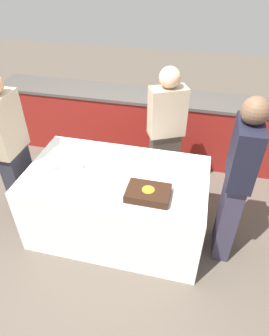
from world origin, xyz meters
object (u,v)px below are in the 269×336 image
(cake, at_px, (148,193))
(person_seated_left, at_px, (12,151))
(plate_stack, at_px, (72,167))
(person_cutting_cake, at_px, (166,135))
(person_seated_right, at_px, (236,183))
(wine_glass, at_px, (51,160))

(cake, relative_size, person_seated_left, 0.25)
(plate_stack, xyz_separation_m, person_cutting_cake, (0.80, 0.76, 0.03))
(person_seated_left, distance_m, person_seated_right, 2.20)
(plate_stack, distance_m, wine_glass, 0.21)
(cake, relative_size, person_seated_right, 0.25)
(wine_glass, distance_m, person_cutting_cake, 1.28)
(plate_stack, relative_size, person_cutting_cake, 0.13)
(wine_glass, distance_m, person_seated_left, 0.49)
(person_cutting_cake, height_order, person_seated_left, person_seated_left)
(cake, height_order, plate_stack, cake)
(cake, xyz_separation_m, wine_glass, (-0.98, 0.16, 0.08))
(cake, relative_size, plate_stack, 2.05)
(wine_glass, xyz_separation_m, person_seated_left, (-0.48, 0.08, -0.03))
(plate_stack, relative_size, person_seated_left, 0.12)
(person_cutting_cake, bearing_deg, cake, 63.44)
(cake, xyz_separation_m, person_seated_right, (0.73, 0.25, 0.05))
(person_seated_left, bearing_deg, person_cutting_cake, -63.52)
(person_cutting_cake, distance_m, person_seated_right, 1.04)
(person_seated_left, bearing_deg, wine_glass, -99.95)
(plate_stack, relative_size, wine_glass, 1.13)
(person_cutting_cake, bearing_deg, plate_stack, 17.12)
(plate_stack, distance_m, person_seated_right, 1.54)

